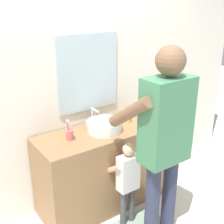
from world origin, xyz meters
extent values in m
plane|color=silver|center=(0.00, 0.00, 0.00)|extent=(14.00, 14.00, 0.00)
cube|color=silver|center=(0.00, 0.62, 1.35)|extent=(4.40, 0.08, 2.70)
cube|color=silver|center=(0.00, 0.57, 1.38)|extent=(0.68, 0.02, 0.77)
cube|color=olive|center=(0.00, 0.30, 0.43)|extent=(1.37, 0.54, 0.85)
cylinder|color=white|center=(0.00, 0.28, 0.91)|extent=(0.34, 0.34, 0.11)
cylinder|color=silver|center=(0.00, 0.28, 0.91)|extent=(0.28, 0.28, 0.09)
cylinder|color=#B7BABF|center=(0.00, 0.50, 0.94)|extent=(0.03, 0.03, 0.18)
cylinder|color=#B7BABF|center=(0.00, 0.44, 1.02)|extent=(0.02, 0.12, 0.02)
cylinder|color=#B7BABF|center=(-0.07, 0.50, 0.88)|extent=(0.04, 0.04, 0.05)
cylinder|color=#B7BABF|center=(0.07, 0.50, 0.88)|extent=(0.04, 0.04, 0.05)
cylinder|color=#D86666|center=(-0.37, 0.31, 0.90)|extent=(0.07, 0.07, 0.09)
cylinder|color=orange|center=(-0.38, 0.31, 0.95)|extent=(0.02, 0.04, 0.17)
cube|color=white|center=(-0.38, 0.31, 1.05)|extent=(0.01, 0.02, 0.02)
cylinder|color=#E5387F|center=(-0.38, 0.30, 0.95)|extent=(0.02, 0.03, 0.17)
cube|color=white|center=(-0.38, 0.30, 1.05)|extent=(0.01, 0.02, 0.02)
cylinder|color=gold|center=(0.33, 0.33, 0.92)|extent=(0.06, 0.06, 0.13)
cylinder|color=#2D2D2D|center=(0.33, 0.33, 1.00)|extent=(0.02, 0.02, 0.04)
cylinder|color=#47474C|center=(-0.05, -0.11, 0.20)|extent=(0.06, 0.06, 0.40)
cylinder|color=#47474C|center=(0.05, -0.11, 0.20)|extent=(0.06, 0.06, 0.40)
cube|color=white|center=(0.00, -0.11, 0.58)|extent=(0.20, 0.11, 0.35)
sphere|color=#D8A884|center=(0.00, -0.11, 0.82)|extent=(0.11, 0.11, 0.11)
cylinder|color=#D8A884|center=(-0.11, -0.02, 0.61)|extent=(0.05, 0.24, 0.19)
cylinder|color=#D8A884|center=(0.11, -0.02, 0.61)|extent=(0.05, 0.24, 0.19)
cylinder|color=#2D334C|center=(0.02, -0.42, 0.41)|extent=(0.12, 0.12, 0.82)
cylinder|color=#2D334C|center=(0.23, -0.42, 0.41)|extent=(0.12, 0.12, 0.82)
cube|color=#427F56|center=(0.13, -0.42, 1.17)|extent=(0.41, 0.23, 0.71)
sphere|color=brown|center=(0.13, -0.42, 1.66)|extent=(0.23, 0.23, 0.23)
cylinder|color=brown|center=(-0.10, -0.23, 1.24)|extent=(0.10, 0.49, 0.39)
cylinder|color=brown|center=(0.35, -0.23, 1.24)|extent=(0.10, 0.49, 0.39)
cylinder|color=blue|center=(0.35, -0.05, 1.05)|extent=(0.01, 0.14, 0.03)
cube|color=white|center=(0.35, 0.03, 1.06)|extent=(0.01, 0.02, 0.02)
camera|label=1|loc=(-1.49, -1.96, 2.09)|focal=47.98mm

